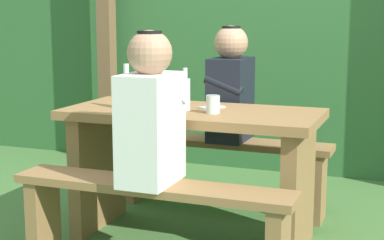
{
  "coord_description": "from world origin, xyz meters",
  "views": [
    {
      "loc": [
        1.18,
        -3.08,
        1.26
      ],
      "look_at": [
        0.0,
        0.0,
        0.68
      ],
      "focal_mm": 56.87,
      "sensor_mm": 36.0,
      "label": 1
    }
  ],
  "objects_px": {
    "picnic_table": "(192,152)",
    "cell_phone": "(212,107)",
    "bench_far": "(222,160)",
    "bottle_right": "(185,93)",
    "bottle_left": "(127,91)",
    "drinking_glass": "(213,104)",
    "bench_near": "(152,210)",
    "person_black_coat": "(230,88)",
    "person_white_shirt": "(151,114)"
  },
  "relations": [
    {
      "from": "drinking_glass",
      "to": "bottle_left",
      "type": "distance_m",
      "value": 0.5
    },
    {
      "from": "picnic_table",
      "to": "person_black_coat",
      "type": "distance_m",
      "value": 0.62
    },
    {
      "from": "bottle_right",
      "to": "cell_phone",
      "type": "height_order",
      "value": "bottle_right"
    },
    {
      "from": "cell_phone",
      "to": "person_white_shirt",
      "type": "bearing_deg",
      "value": -64.8
    },
    {
      "from": "person_black_coat",
      "to": "bottle_left",
      "type": "bearing_deg",
      "value": -121.53
    },
    {
      "from": "person_black_coat",
      "to": "bottle_right",
      "type": "distance_m",
      "value": 0.58
    },
    {
      "from": "bench_far",
      "to": "bottle_left",
      "type": "bearing_deg",
      "value": -117.94
    },
    {
      "from": "bench_far",
      "to": "bottle_left",
      "type": "xyz_separation_m",
      "value": [
        -0.34,
        -0.65,
        0.51
      ]
    },
    {
      "from": "bench_far",
      "to": "person_white_shirt",
      "type": "distance_m",
      "value": 1.18
    },
    {
      "from": "picnic_table",
      "to": "person_white_shirt",
      "type": "xyz_separation_m",
      "value": [
        0.0,
        -0.54,
        0.3
      ]
    },
    {
      "from": "bench_near",
      "to": "cell_phone",
      "type": "relative_size",
      "value": 10.0
    },
    {
      "from": "bench_near",
      "to": "drinking_glass",
      "type": "relative_size",
      "value": 14.41
    },
    {
      "from": "cell_phone",
      "to": "drinking_glass",
      "type": "bearing_deg",
      "value": -36.32
    },
    {
      "from": "bench_far",
      "to": "person_white_shirt",
      "type": "bearing_deg",
      "value": -89.99
    },
    {
      "from": "bench_far",
      "to": "drinking_glass",
      "type": "bearing_deg",
      "value": -76.52
    },
    {
      "from": "person_black_coat",
      "to": "cell_phone",
      "type": "distance_m",
      "value": 0.45
    },
    {
      "from": "person_black_coat",
      "to": "bottle_right",
      "type": "height_order",
      "value": "person_black_coat"
    },
    {
      "from": "picnic_table",
      "to": "bottle_left",
      "type": "height_order",
      "value": "bottle_left"
    },
    {
      "from": "drinking_glass",
      "to": "bench_far",
      "type": "bearing_deg",
      "value": 103.48
    },
    {
      "from": "bench_near",
      "to": "bottle_left",
      "type": "bearing_deg",
      "value": 128.56
    },
    {
      "from": "picnic_table",
      "to": "cell_phone",
      "type": "distance_m",
      "value": 0.27
    },
    {
      "from": "bottle_right",
      "to": "cell_phone",
      "type": "relative_size",
      "value": 1.66
    },
    {
      "from": "bench_near",
      "to": "bottle_right",
      "type": "bearing_deg",
      "value": 93.12
    },
    {
      "from": "bench_far",
      "to": "bottle_right",
      "type": "height_order",
      "value": "bottle_right"
    },
    {
      "from": "drinking_glass",
      "to": "bottle_right",
      "type": "height_order",
      "value": "bottle_right"
    },
    {
      "from": "bottle_left",
      "to": "cell_phone",
      "type": "height_order",
      "value": "bottle_left"
    },
    {
      "from": "drinking_glass",
      "to": "bottle_left",
      "type": "bearing_deg",
      "value": -176.91
    },
    {
      "from": "picnic_table",
      "to": "person_black_coat",
      "type": "bearing_deg",
      "value": 84.47
    },
    {
      "from": "bench_near",
      "to": "cell_phone",
      "type": "distance_m",
      "value": 0.76
    },
    {
      "from": "drinking_glass",
      "to": "cell_phone",
      "type": "distance_m",
      "value": 0.19
    },
    {
      "from": "picnic_table",
      "to": "cell_phone",
      "type": "height_order",
      "value": "cell_phone"
    },
    {
      "from": "bottle_left",
      "to": "cell_phone",
      "type": "distance_m",
      "value": 0.48
    },
    {
      "from": "bench_near",
      "to": "drinking_glass",
      "type": "height_order",
      "value": "drinking_glass"
    },
    {
      "from": "bench_far",
      "to": "person_black_coat",
      "type": "height_order",
      "value": "person_black_coat"
    },
    {
      "from": "picnic_table",
      "to": "drinking_glass",
      "type": "bearing_deg",
      "value": -28.81
    },
    {
      "from": "picnic_table",
      "to": "bench_near",
      "type": "relative_size",
      "value": 1.0
    },
    {
      "from": "bench_far",
      "to": "drinking_glass",
      "type": "xyz_separation_m",
      "value": [
        0.15,
        -0.62,
        0.46
      ]
    },
    {
      "from": "bench_far",
      "to": "bottle_right",
      "type": "relative_size",
      "value": 6.02
    },
    {
      "from": "bench_far",
      "to": "person_black_coat",
      "type": "bearing_deg",
      "value": -3.64
    },
    {
      "from": "bench_near",
      "to": "person_black_coat",
      "type": "height_order",
      "value": "person_black_coat"
    },
    {
      "from": "person_white_shirt",
      "to": "bottle_left",
      "type": "distance_m",
      "value": 0.55
    },
    {
      "from": "picnic_table",
      "to": "bench_near",
      "type": "bearing_deg",
      "value": -90.0
    },
    {
      "from": "person_black_coat",
      "to": "person_white_shirt",
      "type": "bearing_deg",
      "value": -92.76
    },
    {
      "from": "bench_near",
      "to": "person_black_coat",
      "type": "distance_m",
      "value": 1.18
    },
    {
      "from": "person_white_shirt",
      "to": "person_black_coat",
      "type": "distance_m",
      "value": 1.08
    },
    {
      "from": "picnic_table",
      "to": "person_black_coat",
      "type": "relative_size",
      "value": 1.95
    },
    {
      "from": "person_black_coat",
      "to": "bottle_right",
      "type": "xyz_separation_m",
      "value": [
        -0.08,
        -0.57,
        0.03
      ]
    },
    {
      "from": "person_black_coat",
      "to": "drinking_glass",
      "type": "height_order",
      "value": "person_black_coat"
    },
    {
      "from": "picnic_table",
      "to": "bottle_left",
      "type": "xyz_separation_m",
      "value": [
        -0.34,
        -0.11,
        0.34
      ]
    },
    {
      "from": "picnic_table",
      "to": "bottle_left",
      "type": "relative_size",
      "value": 5.58
    }
  ]
}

